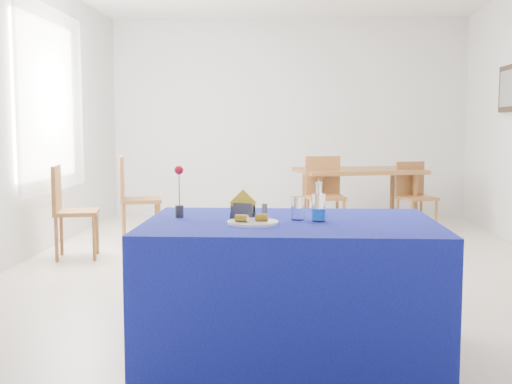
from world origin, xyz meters
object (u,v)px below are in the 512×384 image
(chair_bg_left, at_px, (324,190))
(chair_win_a, at_px, (68,205))
(plate, at_px, (253,222))
(chair_win_b, at_px, (132,193))
(blue_table, at_px, (290,288))
(water_bottle, at_px, (319,208))
(oak_table, at_px, (359,175))
(chair_bg_right, at_px, (414,192))

(chair_bg_left, relative_size, chair_win_a, 1.03)
(plate, relative_size, chair_bg_left, 0.30)
(chair_win_a, xyz_separation_m, chair_win_b, (0.43, 0.81, 0.03))
(plate, distance_m, chair_win_b, 3.80)
(blue_table, relative_size, chair_win_a, 1.77)
(blue_table, relative_size, chair_bg_left, 1.72)
(water_bottle, distance_m, chair_win_b, 3.85)
(oak_table, distance_m, chair_bg_left, 0.70)
(water_bottle, bearing_deg, blue_table, 178.19)
(blue_table, xyz_separation_m, chair_bg_left, (0.40, 3.99, 0.16))
(plate, height_order, chair_bg_right, chair_bg_right)
(blue_table, distance_m, chair_bg_left, 4.02)
(plate, relative_size, blue_table, 0.17)
(blue_table, relative_size, chair_win_b, 1.66)
(chair_bg_right, bearing_deg, oak_table, 140.92)
(blue_table, xyz_separation_m, chair_bg_right, (1.50, 4.30, 0.11))
(chair_bg_right, distance_m, chair_win_b, 3.36)
(oak_table, bearing_deg, water_bottle, -98.85)
(water_bottle, bearing_deg, chair_win_b, 119.15)
(blue_table, height_order, chair_bg_left, chair_bg_left)
(chair_win_a, bearing_deg, plate, -156.16)
(oak_table, xyz_separation_m, chair_bg_left, (-0.46, -0.52, -0.14))
(plate, distance_m, blue_table, 0.46)
(plate, distance_m, chair_bg_left, 4.17)
(blue_table, xyz_separation_m, chair_win_b, (-1.72, 3.35, 0.18))
(oak_table, xyz_separation_m, chair_win_a, (-3.01, -1.97, -0.15))
(blue_table, relative_size, chair_bg_right, 1.87)
(chair_bg_left, bearing_deg, oak_table, 40.54)
(blue_table, bearing_deg, chair_bg_left, 84.24)
(plate, bearing_deg, chair_bg_right, 68.96)
(blue_table, bearing_deg, oak_table, 79.24)
(water_bottle, relative_size, chair_win_a, 0.24)
(plate, relative_size, chair_bg_right, 0.32)
(plate, height_order, chair_win_b, chair_win_b)
(plate, bearing_deg, chair_win_a, 126.12)
(plate, relative_size, chair_win_b, 0.29)
(blue_table, height_order, water_bottle, water_bottle)
(blue_table, bearing_deg, chair_bg_right, 70.76)
(chair_win_a, bearing_deg, chair_bg_right, -76.51)
(chair_win_b, bearing_deg, chair_bg_left, -89.23)
(water_bottle, relative_size, chair_bg_right, 0.25)
(water_bottle, height_order, chair_bg_left, water_bottle)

